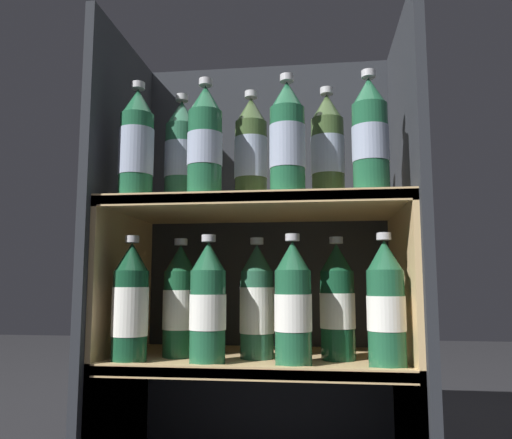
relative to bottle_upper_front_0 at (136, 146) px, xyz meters
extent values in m
cube|color=#23262B|center=(0.25, 0.29, -0.21)|extent=(0.67, 0.02, 1.00)
cube|color=#23262B|center=(-0.08, 0.12, -0.21)|extent=(0.02, 0.38, 1.00)
cube|color=#23262B|center=(0.57, 0.12, -0.21)|extent=(0.02, 0.38, 1.00)
cube|color=tan|center=(0.25, 0.12, -0.45)|extent=(0.63, 0.34, 0.02)
cube|color=tan|center=(0.25, -0.04, -0.45)|extent=(0.63, 0.02, 0.03)
cube|color=tan|center=(-0.06, 0.12, -0.59)|extent=(0.01, 0.34, 0.25)
cube|color=tan|center=(0.56, 0.12, -0.59)|extent=(0.01, 0.34, 0.25)
cube|color=tan|center=(0.25, 0.12, -0.12)|extent=(0.63, 0.34, 0.02)
cube|color=tan|center=(0.25, -0.04, -0.12)|extent=(0.63, 0.02, 0.03)
cube|color=tan|center=(-0.06, 0.12, -0.42)|extent=(0.01, 0.34, 0.58)
cube|color=tan|center=(0.56, 0.12, -0.42)|extent=(0.01, 0.34, 0.58)
cylinder|color=#1E5638|center=(0.00, 0.00, -0.02)|extent=(0.07, 0.07, 0.18)
cylinder|color=#8C99B2|center=(0.00, 0.00, -0.01)|extent=(0.07, 0.07, 0.10)
cone|color=#1E5638|center=(0.00, 0.00, 0.10)|extent=(0.07, 0.07, 0.06)
cylinder|color=#B7B7BC|center=(0.00, 0.00, 0.13)|extent=(0.03, 0.03, 0.01)
cylinder|color=#1E5638|center=(0.15, 0.00, -0.02)|extent=(0.07, 0.07, 0.18)
cylinder|color=#8C99B2|center=(0.15, 0.00, -0.01)|extent=(0.07, 0.07, 0.07)
cone|color=#1E5638|center=(0.15, 0.00, 0.10)|extent=(0.07, 0.07, 0.06)
cylinder|color=#B7B7BC|center=(0.15, 0.00, 0.13)|extent=(0.03, 0.03, 0.01)
cylinder|color=#1E5638|center=(0.32, 0.00, -0.02)|extent=(0.07, 0.07, 0.18)
cylinder|color=#8C99B2|center=(0.32, 0.00, -0.01)|extent=(0.07, 0.07, 0.09)
cone|color=#1E5638|center=(0.32, 0.00, 0.10)|extent=(0.07, 0.07, 0.06)
cylinder|color=#B7B7BC|center=(0.32, 0.00, 0.13)|extent=(0.03, 0.03, 0.01)
cylinder|color=#1E5638|center=(0.48, 0.00, -0.02)|extent=(0.07, 0.07, 0.18)
cylinder|color=#8C99B2|center=(0.48, 0.00, -0.01)|extent=(0.07, 0.07, 0.07)
cone|color=#1E5638|center=(0.48, 0.00, 0.10)|extent=(0.07, 0.07, 0.06)
cylinder|color=#B7B7BC|center=(0.48, 0.00, 0.13)|extent=(0.03, 0.03, 0.01)
cylinder|color=#285B42|center=(0.07, 0.08, -0.02)|extent=(0.07, 0.07, 0.18)
cylinder|color=#8C99B2|center=(0.07, 0.08, -0.01)|extent=(0.07, 0.07, 0.08)
cone|color=#285B42|center=(0.07, 0.08, 0.10)|extent=(0.07, 0.07, 0.06)
cylinder|color=#B7B7BC|center=(0.07, 0.08, 0.13)|extent=(0.03, 0.03, 0.01)
cylinder|color=#384C28|center=(0.23, 0.08, -0.02)|extent=(0.07, 0.07, 0.18)
cylinder|color=#8C99B2|center=(0.23, 0.08, -0.01)|extent=(0.07, 0.07, 0.09)
cone|color=#384C28|center=(0.23, 0.08, 0.10)|extent=(0.07, 0.07, 0.06)
cylinder|color=#B7B7BC|center=(0.23, 0.08, 0.13)|extent=(0.03, 0.03, 0.01)
cylinder|color=#384C28|center=(0.40, 0.08, -0.02)|extent=(0.07, 0.07, 0.18)
cylinder|color=#8C99B2|center=(0.40, 0.08, -0.01)|extent=(0.07, 0.07, 0.08)
cone|color=#384C28|center=(0.40, 0.08, 0.10)|extent=(0.07, 0.07, 0.06)
cylinder|color=#B7B7BC|center=(0.40, 0.08, 0.13)|extent=(0.03, 0.03, 0.01)
cylinder|color=#144228|center=(0.00, 0.00, -0.35)|extent=(0.07, 0.07, 0.18)
cylinder|color=silver|center=(0.00, 0.00, -0.34)|extent=(0.07, 0.07, 0.10)
cone|color=#144228|center=(0.00, 0.00, -0.23)|extent=(0.07, 0.07, 0.06)
cylinder|color=#B7B7BC|center=(0.00, 0.00, -0.20)|extent=(0.03, 0.03, 0.01)
cylinder|color=#1E5638|center=(0.16, 0.00, -0.35)|extent=(0.07, 0.07, 0.18)
cylinder|color=silver|center=(0.16, 0.00, -0.34)|extent=(0.07, 0.07, 0.07)
cone|color=#1E5638|center=(0.16, 0.00, -0.23)|extent=(0.07, 0.07, 0.06)
cylinder|color=#B7B7BC|center=(0.16, 0.00, -0.20)|extent=(0.03, 0.03, 0.01)
cylinder|color=#1E5638|center=(0.33, 0.00, -0.35)|extent=(0.07, 0.07, 0.18)
cylinder|color=silver|center=(0.33, 0.00, -0.34)|extent=(0.07, 0.07, 0.07)
cone|color=#1E5638|center=(0.33, 0.00, -0.23)|extent=(0.07, 0.07, 0.06)
cylinder|color=#B7B7BC|center=(0.33, 0.00, -0.20)|extent=(0.03, 0.03, 0.01)
cylinder|color=#1E5638|center=(0.50, 0.00, -0.35)|extent=(0.07, 0.07, 0.18)
cylinder|color=silver|center=(0.50, 0.00, -0.34)|extent=(0.07, 0.07, 0.06)
cone|color=#1E5638|center=(0.50, 0.00, -0.23)|extent=(0.07, 0.07, 0.06)
cylinder|color=#B7B7BC|center=(0.50, 0.00, -0.20)|extent=(0.03, 0.03, 0.01)
cylinder|color=#194C2D|center=(0.08, 0.08, -0.35)|extent=(0.07, 0.07, 0.18)
cylinder|color=silver|center=(0.08, 0.08, -0.34)|extent=(0.07, 0.07, 0.08)
cone|color=#194C2D|center=(0.08, 0.08, -0.23)|extent=(0.07, 0.07, 0.06)
cylinder|color=#B7B7BC|center=(0.08, 0.08, -0.20)|extent=(0.03, 0.03, 0.01)
cylinder|color=#285B42|center=(0.24, 0.08, -0.35)|extent=(0.07, 0.07, 0.18)
cylinder|color=silver|center=(0.24, 0.08, -0.34)|extent=(0.07, 0.07, 0.10)
cone|color=#285B42|center=(0.24, 0.08, -0.23)|extent=(0.07, 0.07, 0.06)
cylinder|color=#B7B7BC|center=(0.24, 0.08, -0.20)|extent=(0.03, 0.03, 0.01)
cylinder|color=#144228|center=(0.41, 0.08, -0.35)|extent=(0.07, 0.07, 0.18)
cylinder|color=silver|center=(0.41, 0.08, -0.34)|extent=(0.07, 0.07, 0.07)
cone|color=#144228|center=(0.41, 0.08, -0.23)|extent=(0.07, 0.07, 0.06)
cylinder|color=#B7B7BC|center=(0.41, 0.08, -0.20)|extent=(0.03, 0.03, 0.01)
camera|label=1|loc=(0.38, -0.98, -0.28)|focal=35.00mm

